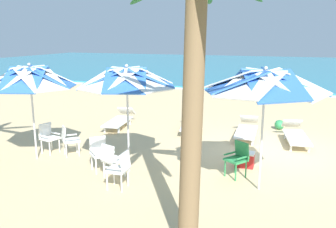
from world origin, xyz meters
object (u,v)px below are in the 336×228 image
object	(u,v)px
plastic_chair_2	(99,151)
palm_tree_0	(193,76)
plastic_chair_4	(48,136)
sun_lounger_3	(120,120)
plastic_chair_3	(120,168)
plastic_chair_5	(69,139)
beach_ball	(279,125)
beach_umbrella_0	(265,82)
plastic_chair_1	(112,159)
sun_lounger_0	(296,135)
cooler_box	(245,159)
beach_umbrella_1	(127,78)
sun_lounger_2	(191,123)
plastic_chair_0	(238,157)
sun_lounger_1	(247,129)
beach_umbrella_2	(30,78)

from	to	relation	value
plastic_chair_2	palm_tree_0	bearing A→B (deg)	-37.43
plastic_chair_4	sun_lounger_3	size ratio (longest dim) A/B	0.39
plastic_chair_3	plastic_chair_5	bearing A→B (deg)	148.05
palm_tree_0	beach_ball	distance (m)	8.57
plastic_chair_5	beach_umbrella_0	bearing A→B (deg)	-5.30
plastic_chair_1	sun_lounger_0	distance (m)	6.12
plastic_chair_5	palm_tree_0	size ratio (longest dim) A/B	0.19
plastic_chair_4	beach_ball	bearing A→B (deg)	38.59
plastic_chair_5	cooler_box	world-z (taller)	plastic_chair_5
beach_umbrella_0	beach_umbrella_1	world-z (taller)	beach_umbrella_0
plastic_chair_5	sun_lounger_2	distance (m)	4.59
plastic_chair_0	cooler_box	bearing A→B (deg)	84.13
plastic_chair_2	sun_lounger_3	size ratio (longest dim) A/B	0.39
plastic_chair_2	beach_umbrella_0	bearing A→B (deg)	2.77
plastic_chair_2	sun_lounger_3	bearing A→B (deg)	110.84
plastic_chair_5	sun_lounger_1	xyz separation A→B (m)	(4.55, 3.56, -0.22)
plastic_chair_2	plastic_chair_3	world-z (taller)	same
plastic_chair_4	beach_ball	size ratio (longest dim) A/B	2.47
plastic_chair_2	sun_lounger_2	world-z (taller)	plastic_chair_2
sun_lounger_1	beach_ball	xyz separation A→B (m)	(0.99, 1.47, -0.11)
sun_lounger_2	palm_tree_0	distance (m)	7.58
plastic_chair_2	sun_lounger_1	world-z (taller)	plastic_chair_2
sun_lounger_3	palm_tree_0	world-z (taller)	palm_tree_0
plastic_chair_2	sun_lounger_3	world-z (taller)	plastic_chair_2
beach_umbrella_1	sun_lounger_2	distance (m)	4.81
plastic_chair_3	palm_tree_0	xyz separation A→B (m)	(2.09, -1.56, 2.29)
sun_lounger_3	palm_tree_0	distance (m)	8.33
plastic_chair_0	sun_lounger_0	xyz separation A→B (m)	(1.32, 3.36, -0.22)
plastic_chair_0	sun_lounger_2	xyz separation A→B (m)	(-2.25, 3.73, -0.22)
sun_lounger_0	palm_tree_0	bearing A→B (deg)	-103.70
plastic_chair_1	sun_lounger_0	size ratio (longest dim) A/B	0.39
sun_lounger_1	sun_lounger_2	world-z (taller)	same
plastic_chair_5	palm_tree_0	distance (m)	5.91
plastic_chair_1	beach_umbrella_2	distance (m)	3.22
sun_lounger_1	plastic_chair_1	bearing A→B (deg)	-119.37
sun_lounger_0	sun_lounger_1	world-z (taller)	same
plastic_chair_1	plastic_chair_2	size ratio (longest dim) A/B	1.00
beach_umbrella_0	plastic_chair_4	distance (m)	6.40
sun_lounger_2	sun_lounger_3	world-z (taller)	same
plastic_chair_4	plastic_chair_0	bearing A→B (deg)	0.55
sun_lounger_1	palm_tree_0	distance (m)	7.08
beach_umbrella_0	beach_umbrella_1	xyz separation A→B (m)	(-3.22, 0.00, -0.05)
plastic_chair_3	beach_umbrella_0	bearing A→B (deg)	18.97
plastic_chair_1	plastic_chair_5	size ratio (longest dim) A/B	1.00
plastic_chair_0	plastic_chair_3	distance (m)	2.85
plastic_chair_4	sun_lounger_1	xyz separation A→B (m)	(5.28, 3.53, -0.22)
beach_umbrella_2	beach_ball	world-z (taller)	beach_umbrella_2
sun_lounger_1	sun_lounger_3	bearing A→B (deg)	-177.74
plastic_chair_5	sun_lounger_0	size ratio (longest dim) A/B	0.39
sun_lounger_3	beach_ball	xyz separation A→B (m)	(5.68, 1.65, -0.11)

